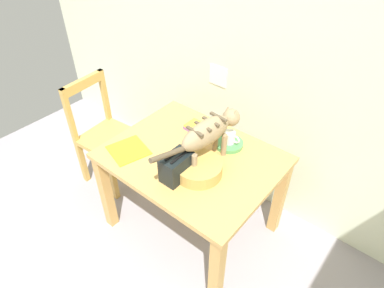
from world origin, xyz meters
name	(u,v)px	position (x,y,z in m)	size (l,w,h in m)	color
wall_rear	(247,48)	(0.00, 2.17, 1.25)	(4.47, 0.11, 2.50)	silver
dining_table	(192,166)	(0.06, 1.51, 0.64)	(1.12, 0.88, 0.73)	tan
cat	(209,132)	(0.16, 1.55, 0.96)	(0.17, 0.73, 0.32)	#97805C
saucer_bowl	(229,144)	(0.18, 1.76, 0.75)	(0.20, 0.20, 0.03)	#4C9553
coffee_mug	(230,137)	(0.18, 1.76, 0.80)	(0.12, 0.08, 0.08)	white
magazine	(128,150)	(-0.31, 1.28, 0.74)	(0.25, 0.24, 0.01)	gold
book_stack	(198,128)	(-0.09, 1.76, 0.75)	(0.20, 0.14, 0.04)	#8A5699
wicker_basket	(198,168)	(0.19, 1.41, 0.78)	(0.30, 0.30, 0.08)	tan
toaster	(176,167)	(0.11, 1.30, 0.82)	(0.12, 0.20, 0.18)	black
wooden_chair_near	(105,135)	(-0.89, 1.49, 0.47)	(0.46, 0.46, 0.95)	tan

